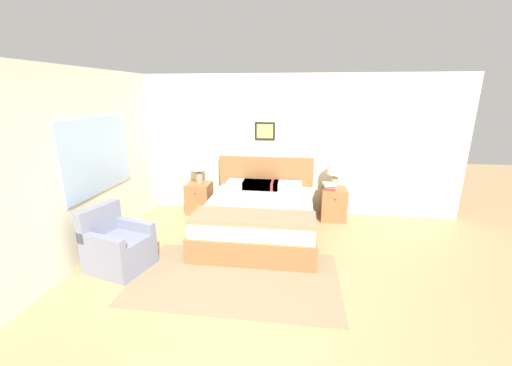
# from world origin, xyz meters

# --- Properties ---
(ground_plane) EXTENTS (16.00, 16.00, 0.00)m
(ground_plane) POSITION_xyz_m (0.00, 0.00, 0.00)
(ground_plane) COLOR tan
(wall_back) EXTENTS (7.06, 0.09, 2.60)m
(wall_back) POSITION_xyz_m (-0.00, 2.99, 1.30)
(wall_back) COLOR beige
(wall_back) RESTS_ON ground_plane
(wall_left) EXTENTS (0.08, 5.36, 2.60)m
(wall_left) POSITION_xyz_m (-2.36, 1.47, 1.30)
(wall_left) COLOR beige
(wall_left) RESTS_ON ground_plane
(area_rug_main) EXTENTS (2.59, 1.50, 0.01)m
(area_rug_main) POSITION_xyz_m (-0.17, 0.53, 0.00)
(area_rug_main) COLOR #897556
(area_rug_main) RESTS_ON ground_plane
(bed) EXTENTS (1.79, 2.14, 1.10)m
(bed) POSITION_xyz_m (-0.04, 1.87, 0.31)
(bed) COLOR #936038
(bed) RESTS_ON ground_plane
(armchair) EXTENTS (0.85, 0.80, 0.84)m
(armchair) POSITION_xyz_m (-1.77, 0.58, 0.30)
(armchair) COLOR gray
(armchair) RESTS_ON ground_plane
(nightstand_near_window) EXTENTS (0.45, 0.48, 0.59)m
(nightstand_near_window) POSITION_xyz_m (-1.31, 2.68, 0.29)
(nightstand_near_window) COLOR #936038
(nightstand_near_window) RESTS_ON ground_plane
(nightstand_by_door) EXTENTS (0.45, 0.48, 0.59)m
(nightstand_by_door) POSITION_xyz_m (1.24, 2.68, 0.29)
(nightstand_by_door) COLOR #936038
(nightstand_by_door) RESTS_ON ground_plane
(table_lamp_near_window) EXTENTS (0.28, 0.28, 0.45)m
(table_lamp_near_window) POSITION_xyz_m (-1.30, 2.68, 0.90)
(table_lamp_near_window) COLOR gray
(table_lamp_near_window) RESTS_ON nightstand_near_window
(table_lamp_by_door) EXTENTS (0.28, 0.28, 0.45)m
(table_lamp_by_door) POSITION_xyz_m (1.23, 2.68, 0.90)
(table_lamp_by_door) COLOR gray
(table_lamp_by_door) RESTS_ON nightstand_by_door
(book_thick_bottom) EXTENTS (0.22, 0.23, 0.04)m
(book_thick_bottom) POSITION_xyz_m (1.14, 2.63, 0.61)
(book_thick_bottom) COLOR #B7332D
(book_thick_bottom) RESTS_ON nightstand_by_door
(book_hardcover_middle) EXTENTS (0.24, 0.24, 0.04)m
(book_hardcover_middle) POSITION_xyz_m (1.14, 2.63, 0.65)
(book_hardcover_middle) COLOR #4C7551
(book_hardcover_middle) RESTS_ON book_thick_bottom
(book_novel_upper) EXTENTS (0.24, 0.24, 0.04)m
(book_novel_upper) POSITION_xyz_m (1.14, 2.63, 0.69)
(book_novel_upper) COLOR silver
(book_novel_upper) RESTS_ON book_hardcover_middle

